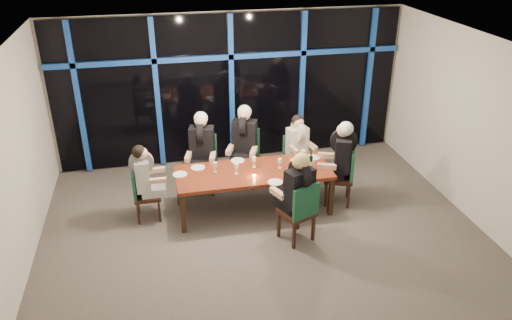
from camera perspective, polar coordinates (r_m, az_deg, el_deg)
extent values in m
plane|color=#5E5853|center=(8.08, 0.91, -8.55)|extent=(7.00, 7.00, 0.00)
cube|color=silver|center=(10.07, -2.92, 8.24)|extent=(7.00, 0.04, 3.00)
cube|color=silver|center=(4.90, 9.22, -13.65)|extent=(7.00, 0.04, 3.00)
cube|color=silver|center=(7.43, -26.32, -1.42)|extent=(0.04, 6.00, 3.00)
cube|color=silver|center=(8.75, 23.95, 3.09)|extent=(0.04, 6.00, 3.00)
cube|color=white|center=(6.83, 1.09, 12.60)|extent=(7.00, 6.00, 0.04)
cube|color=black|center=(10.01, -2.87, 8.13)|extent=(6.86, 0.04, 2.94)
cube|color=#1442A2|center=(9.94, -19.63, 6.48)|extent=(0.10, 0.10, 2.94)
cube|color=#1442A2|center=(9.85, -11.23, 7.34)|extent=(0.10, 0.10, 2.94)
cube|color=#1442A2|center=(9.97, -2.82, 8.05)|extent=(0.10, 0.10, 2.94)
cube|color=#1442A2|center=(10.29, 5.26, 8.56)|extent=(0.10, 0.10, 2.94)
cube|color=#1442A2|center=(10.80, 12.72, 8.88)|extent=(0.10, 0.10, 2.94)
cube|color=#1442A2|center=(9.78, -2.90, 11.72)|extent=(6.86, 0.10, 0.10)
cube|color=#FF2D14|center=(10.35, 2.92, 12.48)|extent=(0.60, 0.05, 0.35)
cube|color=maroon|center=(8.37, -0.29, -1.43)|extent=(2.60, 1.00, 0.06)
cube|color=black|center=(8.05, -8.34, -6.08)|extent=(0.08, 0.08, 0.69)
cube|color=black|center=(8.50, 8.56, -4.18)|extent=(0.08, 0.08, 0.69)
cube|color=black|center=(8.80, -8.82, -3.07)|extent=(0.08, 0.08, 0.69)
cube|color=black|center=(9.22, 6.70, -1.48)|extent=(0.08, 0.08, 0.69)
cube|color=black|center=(9.12, -6.09, -0.80)|extent=(0.59, 0.59, 0.06)
cube|color=#1B583B|center=(9.19, -6.01, 1.42)|extent=(0.48, 0.17, 0.54)
cube|color=black|center=(9.10, -7.38, -2.78)|extent=(0.05, 0.05, 0.45)
cube|color=black|center=(9.05, -4.96, -2.83)|extent=(0.05, 0.05, 0.45)
cube|color=black|center=(9.44, -7.03, -1.64)|extent=(0.05, 0.05, 0.45)
cube|color=black|center=(9.39, -4.70, -1.68)|extent=(0.05, 0.05, 0.45)
cube|color=black|center=(9.30, -1.35, -0.03)|extent=(0.64, 0.64, 0.07)
cube|color=#1B583B|center=(9.37, -1.10, 2.17)|extent=(0.48, 0.24, 0.55)
cube|color=black|center=(9.29, -2.77, -1.92)|extent=(0.06, 0.06, 0.46)
cube|color=black|center=(9.21, -0.38, -2.13)|extent=(0.06, 0.06, 0.46)
cube|color=black|center=(9.63, -2.24, -0.83)|extent=(0.06, 0.06, 0.46)
cube|color=black|center=(9.56, 0.06, -1.02)|extent=(0.06, 0.06, 0.46)
cube|color=black|center=(9.44, 4.75, -0.17)|extent=(0.51, 0.51, 0.06)
cube|color=#1B583B|center=(9.48, 4.26, 1.67)|extent=(0.43, 0.14, 0.47)
cube|color=black|center=(9.33, 4.29, -2.03)|extent=(0.04, 0.04, 0.40)
cube|color=black|center=(9.49, 6.10, -1.62)|extent=(0.04, 0.04, 0.40)
cube|color=black|center=(9.60, 3.33, -1.16)|extent=(0.04, 0.04, 0.40)
cube|color=black|center=(9.75, 5.10, -0.77)|extent=(0.04, 0.04, 0.40)
cube|color=black|center=(8.48, -12.31, -4.00)|extent=(0.43, 0.43, 0.06)
cube|color=#1B583B|center=(8.36, -13.77, -2.61)|extent=(0.05, 0.43, 0.47)
cube|color=black|center=(8.44, -10.97, -5.79)|extent=(0.04, 0.04, 0.40)
cube|color=black|center=(8.74, -11.09, -4.62)|extent=(0.04, 0.04, 0.40)
cube|color=black|center=(8.45, -13.28, -6.01)|extent=(0.04, 0.04, 0.40)
cube|color=black|center=(8.74, -13.32, -4.84)|extent=(0.04, 0.04, 0.40)
cube|color=black|center=(8.84, 9.36, -1.97)|extent=(0.62, 0.62, 0.06)
cube|color=#1B583B|center=(8.72, 10.91, -0.37)|extent=(0.22, 0.47, 0.54)
cube|color=black|center=(9.12, 8.02, -2.76)|extent=(0.06, 0.06, 0.45)
cube|color=black|center=(8.78, 8.00, -3.97)|extent=(0.06, 0.06, 0.45)
cube|color=black|center=(9.14, 10.44, -2.90)|extent=(0.06, 0.06, 0.45)
cube|color=black|center=(8.80, 10.52, -4.12)|extent=(0.06, 0.06, 0.45)
cube|color=black|center=(7.76, 4.65, -6.00)|extent=(0.63, 0.63, 0.06)
cube|color=#1B583B|center=(7.48, 5.76, -4.84)|extent=(0.46, 0.23, 0.53)
cube|color=black|center=(8.13, 4.79, -6.51)|extent=(0.06, 0.06, 0.45)
cube|color=black|center=(7.93, 2.62, -7.38)|extent=(0.06, 0.06, 0.45)
cube|color=black|center=(7.89, 6.56, -7.73)|extent=(0.06, 0.06, 0.45)
cube|color=black|center=(7.68, 4.37, -8.67)|extent=(0.06, 0.06, 0.45)
cube|color=black|center=(8.96, -6.23, -0.56)|extent=(0.48, 0.53, 0.15)
cube|color=black|center=(8.96, -6.20, 1.96)|extent=(0.48, 0.35, 0.60)
cylinder|color=black|center=(8.87, -6.27, 3.35)|extent=(0.21, 0.46, 0.45)
sphere|color=tan|center=(8.78, -6.35, 4.45)|extent=(0.23, 0.23, 0.23)
sphere|color=silver|center=(8.80, -6.32, 4.75)|extent=(0.25, 0.25, 0.25)
cube|color=tan|center=(8.83, -7.75, 0.38)|extent=(0.16, 0.33, 0.09)
cube|color=tan|center=(8.77, -4.98, 0.34)|extent=(0.16, 0.33, 0.09)
cube|color=black|center=(9.14, -1.52, 0.22)|extent=(0.54, 0.58, 0.15)
cube|color=black|center=(9.14, -1.32, 2.73)|extent=(0.50, 0.41, 0.61)
cylinder|color=black|center=(9.05, -1.34, 4.12)|extent=(0.28, 0.47, 0.46)
sphere|color=tan|center=(8.95, -1.38, 5.24)|extent=(0.23, 0.23, 0.23)
sphere|color=silver|center=(8.98, -1.33, 5.53)|extent=(0.25, 0.25, 0.25)
cube|color=tan|center=(9.02, -3.01, 1.19)|extent=(0.21, 0.34, 0.09)
cube|color=tan|center=(8.94, -0.28, 0.97)|extent=(0.21, 0.34, 0.09)
cube|color=silver|center=(9.31, 5.11, 0.07)|extent=(0.42, 0.46, 0.13)
cube|color=silver|center=(9.29, 4.73, 2.17)|extent=(0.42, 0.30, 0.53)
cylinder|color=silver|center=(9.21, 4.78, 3.35)|extent=(0.18, 0.41, 0.40)
sphere|color=tan|center=(9.13, 4.88, 4.29)|extent=(0.20, 0.20, 0.20)
sphere|color=black|center=(9.15, 4.77, 4.53)|extent=(0.22, 0.22, 0.22)
cube|color=tan|center=(9.05, 4.37, 1.18)|extent=(0.13, 0.29, 0.08)
cube|color=tan|center=(9.22, 6.43, 1.59)|extent=(0.13, 0.29, 0.08)
cube|color=black|center=(8.43, -11.60, -3.37)|extent=(0.40, 0.35, 0.13)
cube|color=black|center=(8.28, -12.84, -1.60)|extent=(0.23, 0.38, 0.53)
cylinder|color=black|center=(8.19, -12.98, -0.31)|extent=(0.40, 0.10, 0.40)
sphere|color=tan|center=(8.12, -12.97, 0.78)|extent=(0.20, 0.20, 0.20)
sphere|color=black|center=(8.11, -13.25, 0.93)|extent=(0.22, 0.22, 0.22)
cube|color=tan|center=(8.14, -11.18, -2.32)|extent=(0.28, 0.08, 0.08)
cube|color=tan|center=(8.47, -11.31, -1.12)|extent=(0.28, 0.08, 0.08)
cube|color=black|center=(8.78, 8.58, -1.30)|extent=(0.56, 0.52, 0.15)
cube|color=black|center=(8.63, 9.87, 0.72)|extent=(0.39, 0.49, 0.60)
cylinder|color=black|center=(8.53, 9.99, 2.15)|extent=(0.46, 0.25, 0.45)
sphere|color=tan|center=(8.46, 9.95, 3.35)|extent=(0.23, 0.23, 0.23)
sphere|color=silver|center=(8.45, 10.25, 3.54)|extent=(0.25, 0.25, 0.25)
cube|color=tan|center=(8.88, 8.11, 0.52)|extent=(0.33, 0.19, 0.09)
cube|color=tan|center=(8.50, 8.09, -0.73)|extent=(0.33, 0.19, 0.09)
cube|color=black|center=(7.79, 4.09, -4.93)|extent=(0.53, 0.56, 0.15)
cube|color=black|center=(7.50, 4.98, -3.18)|extent=(0.49, 0.40, 0.60)
cylinder|color=black|center=(7.39, 5.05, -1.60)|extent=(0.27, 0.45, 0.45)
sphere|color=tan|center=(7.32, 5.01, -0.21)|extent=(0.22, 0.22, 0.22)
sphere|color=tan|center=(7.27, 5.23, -0.11)|extent=(0.24, 0.24, 0.24)
cube|color=tan|center=(7.86, 4.97, -2.91)|extent=(0.20, 0.33, 0.09)
cube|color=tan|center=(7.63, 2.49, -3.80)|extent=(0.20, 0.33, 0.09)
cylinder|color=white|center=(8.51, -6.66, -0.87)|extent=(0.24, 0.24, 0.01)
cylinder|color=white|center=(8.69, -2.11, -0.08)|extent=(0.24, 0.24, 0.01)
cylinder|color=white|center=(8.86, 6.58, 0.29)|extent=(0.24, 0.24, 0.01)
cylinder|color=white|center=(8.33, -8.69, -1.64)|extent=(0.24, 0.24, 0.01)
cylinder|color=white|center=(8.70, 5.82, -0.17)|extent=(0.24, 0.24, 0.01)
cylinder|color=white|center=(8.00, 2.21, -2.56)|extent=(0.24, 0.24, 0.01)
cylinder|color=black|center=(8.41, 6.26, -0.33)|extent=(0.07, 0.07, 0.24)
cylinder|color=black|center=(8.34, 6.32, 0.67)|extent=(0.03, 0.03, 0.09)
cylinder|color=silver|center=(8.41, 6.26, -0.33)|extent=(0.07, 0.07, 0.07)
cylinder|color=silver|center=(8.34, 4.33, -0.60)|extent=(0.12, 0.12, 0.21)
cylinder|color=silver|center=(8.35, 4.76, -0.43)|extent=(0.02, 0.02, 0.15)
cylinder|color=#FFAA4C|center=(8.16, -0.21, -1.84)|extent=(0.05, 0.05, 0.03)
cylinder|color=silver|center=(8.28, -2.26, -1.54)|extent=(0.06, 0.06, 0.01)
cylinder|color=silver|center=(8.25, -2.26, -1.21)|extent=(0.01, 0.01, 0.10)
cylinder|color=silver|center=(8.21, -2.27, -0.69)|extent=(0.07, 0.07, 0.07)
cylinder|color=silver|center=(8.49, -0.22, -0.77)|extent=(0.07, 0.07, 0.01)
cylinder|color=silver|center=(8.46, -0.22, -0.43)|extent=(0.01, 0.01, 0.11)
cylinder|color=silver|center=(8.42, -0.22, 0.12)|extent=(0.07, 0.07, 0.07)
cylinder|color=silver|center=(8.46, 2.74, -0.90)|extent=(0.07, 0.07, 0.01)
cylinder|color=silver|center=(8.44, 2.75, -0.57)|extent=(0.01, 0.01, 0.10)
cylinder|color=silver|center=(8.40, 2.76, -0.04)|extent=(0.07, 0.07, 0.07)
cylinder|color=silver|center=(8.36, -4.68, -1.32)|extent=(0.06, 0.06, 0.01)
cylinder|color=silver|center=(8.34, -4.70, -1.01)|extent=(0.01, 0.01, 0.10)
cylinder|color=silver|center=(8.30, -4.72, -0.49)|extent=(0.07, 0.07, 0.07)
cylinder|color=white|center=(8.76, 5.37, 0.00)|extent=(0.07, 0.07, 0.01)
cylinder|color=white|center=(8.73, 5.39, 0.35)|extent=(0.01, 0.01, 0.11)
cylinder|color=white|center=(8.69, 5.41, 0.90)|extent=(0.07, 0.07, 0.08)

